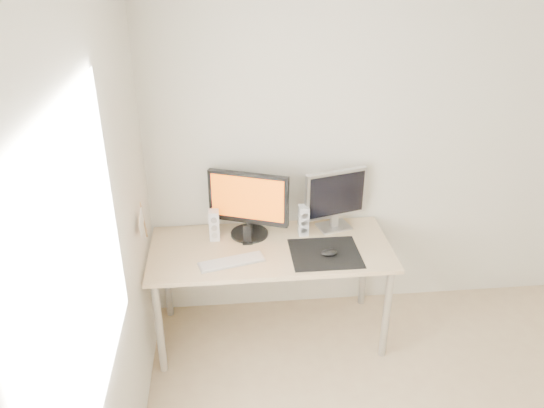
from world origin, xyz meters
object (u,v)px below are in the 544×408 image
second_monitor (336,197)px  speaker_left (214,225)px  phone_dock (247,238)px  keyboard (232,262)px  desk (271,257)px  main_monitor (248,202)px  mouse (329,253)px  speaker_right (304,220)px

second_monitor → speaker_left: bearing=-174.7°
phone_dock → keyboard: bearing=-115.8°
desk → phone_dock: bearing=154.4°
main_monitor → mouse: bearing=-32.1°
second_monitor → keyboard: size_ratio=1.02×
mouse → keyboard: 0.63m
desk → speaker_right: (0.24, 0.15, 0.19)m
speaker_left → speaker_right: size_ratio=1.00×
second_monitor → phone_dock: second_monitor is taller
desk → speaker_right: speaker_right is taller
speaker_left → phone_dock: speaker_left is taller
desk → second_monitor: size_ratio=3.60×
mouse → second_monitor: size_ratio=0.24×
second_monitor → keyboard: second_monitor is taller
speaker_left → speaker_right: bearing=0.7°
speaker_right → desk: bearing=-147.5°
speaker_right → phone_dock: 0.41m
keyboard → speaker_right: bearing=31.9°
second_monitor → desk: bearing=-154.7°
main_monitor → second_monitor: (0.60, 0.05, -0.01)m
desk → main_monitor: bearing=127.7°
speaker_left → keyboard: speaker_left is taller
desk → speaker_right: bearing=32.5°
main_monitor → keyboard: (-0.13, -0.33, -0.25)m
desk → phone_dock: size_ratio=12.84×
desk → speaker_left: bearing=158.4°
desk → phone_dock: phone_dock is taller
second_monitor → speaker_right: 0.27m
mouse → keyboard: mouse is taller
keyboard → second_monitor: bearing=27.6°
speaker_right → keyboard: speaker_right is taller
desk → second_monitor: 0.61m
speaker_right → mouse: bearing=-67.0°
second_monitor → speaker_right: size_ratio=2.07×
keyboard → main_monitor: bearing=68.7°
main_monitor → second_monitor: bearing=4.8°
speaker_left → speaker_right: (0.61, 0.01, 0.00)m
keyboard → phone_dock: size_ratio=3.51×
speaker_right → phone_dock: (-0.39, -0.08, -0.07)m
speaker_left → keyboard: (0.11, -0.31, -0.10)m
keyboard → mouse: bearing=1.7°
desk → main_monitor: 0.40m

